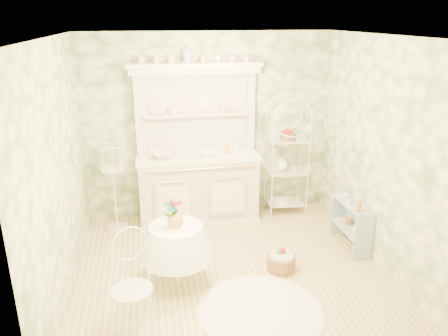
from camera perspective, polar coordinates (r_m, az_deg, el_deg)
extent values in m
plane|color=#D4B97D|center=(5.35, 0.97, -13.49)|extent=(3.60, 3.60, 0.00)
plane|color=white|center=(4.50, 1.17, 16.79)|extent=(3.60, 3.60, 0.00)
plane|color=#F5EFC6|center=(4.76, -20.70, -0.94)|extent=(3.60, 3.60, 0.00)
plane|color=#F5EFC6|center=(5.39, 20.21, 1.39)|extent=(3.60, 3.60, 0.00)
plane|color=#F5EFC6|center=(6.46, -2.04, 5.43)|extent=(3.60, 3.60, 0.00)
plane|color=#F5EFC6|center=(3.16, 7.48, -10.20)|extent=(3.60, 3.60, 0.00)
cube|color=silver|center=(6.22, -3.47, 2.91)|extent=(1.87, 0.61, 2.29)
cube|color=white|center=(6.62, 8.25, 1.86)|extent=(0.61, 0.46, 1.87)
cube|color=#9BB1C5|center=(6.00, 16.26, -7.25)|extent=(0.28, 0.70, 0.59)
cylinder|color=white|center=(5.03, -6.19, -11.25)|extent=(0.85, 0.85, 0.70)
cube|color=white|center=(4.34, -11.99, -15.04)|extent=(0.57, 0.57, 0.95)
cube|color=white|center=(6.22, -14.20, -1.99)|extent=(0.37, 0.37, 1.40)
cylinder|color=brown|center=(5.39, 7.48, -11.99)|extent=(0.38, 0.38, 0.22)
cylinder|color=white|center=(4.77, 4.79, -18.11)|extent=(1.48, 1.48, 0.01)
imported|color=white|center=(6.18, -7.81, 1.40)|extent=(0.35, 0.35, 0.08)
imported|color=white|center=(6.26, -2.21, 1.82)|extent=(0.27, 0.27, 0.07)
imported|color=white|center=(6.24, -6.66, 7.26)|extent=(0.18, 0.18, 0.11)
imported|color=white|center=(6.31, -0.12, 7.53)|extent=(0.11, 0.11, 0.10)
imported|color=#3F7238|center=(4.80, -6.83, -6.10)|extent=(0.19, 0.15, 0.32)
imported|color=#BB7A30|center=(5.61, 17.16, -4.86)|extent=(0.07, 0.07, 0.18)
imported|color=#9BA8C7|center=(5.80, 16.21, -4.28)|extent=(0.06, 0.06, 0.10)
imported|color=silver|center=(6.03, 15.77, -3.38)|extent=(0.07, 0.07, 0.09)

